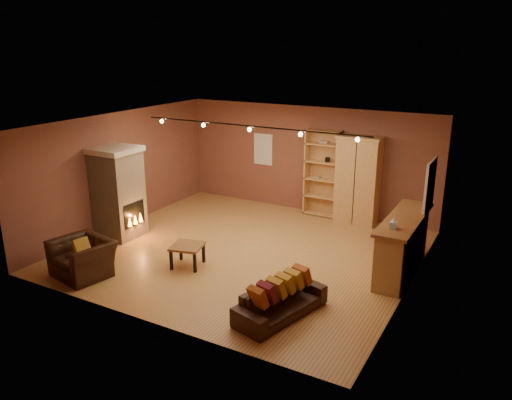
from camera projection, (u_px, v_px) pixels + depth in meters
The scene contains 16 objects.
floor at pixel (245, 251), 10.90m from camera, with size 7.00×7.00×0.00m, color #9E6D38.
ceiling at pixel (244, 123), 10.05m from camera, with size 7.00×7.00×0.00m, color brown.
back_wall at pixel (307, 160), 13.18m from camera, with size 7.00×0.02×2.80m, color brown.
left_wall at pixel (121, 170), 12.10m from camera, with size 0.02×6.50×2.80m, color brown.
right_wall at pixel (415, 217), 8.85m from camera, with size 0.02×6.50×2.80m, color brown.
fireplace at pixel (118, 192), 11.49m from camera, with size 1.01×0.98×2.12m.
back_window at pixel (263, 149), 13.72m from camera, with size 0.56×0.04×0.86m, color silver.
bookcase at pixel (323, 172), 12.92m from camera, with size 0.92×0.36×2.25m.
armoire at pixel (358, 180), 12.34m from camera, with size 1.09×0.62×2.21m.
bar_counter at pixel (402, 244), 9.77m from camera, with size 0.64×2.39×1.15m.
tissue_box at pixel (393, 223), 9.01m from camera, with size 0.15×0.15×0.23m.
right_window at pixel (430, 184), 9.96m from camera, with size 0.05×0.90×1.00m, color silver.
loveseat at pixel (281, 296), 8.24m from camera, with size 0.93×1.79×0.73m.
armchair at pixel (82, 252), 9.66m from camera, with size 1.22×0.92×0.96m.
coffee_table at pixel (187, 248), 10.07m from camera, with size 0.74×0.74×0.46m.
track_rail at pixel (249, 127), 10.25m from camera, with size 5.20×0.09×0.13m.
Camera 1 is at (5.09, -8.67, 4.36)m, focal length 35.00 mm.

